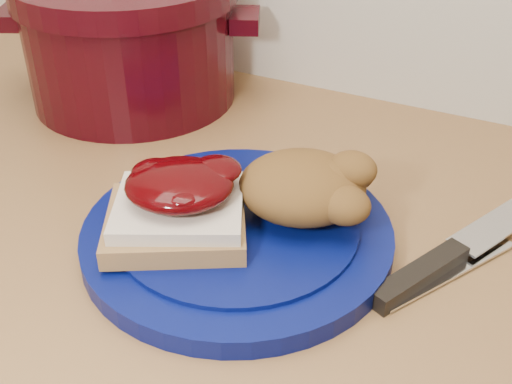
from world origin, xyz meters
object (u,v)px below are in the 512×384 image
at_px(butter_knife, 451,273).
at_px(dutch_oven, 130,38).
at_px(pepper_grinder, 95,44).
at_px(plate, 237,235).
at_px(chef_knife, 449,257).

bearing_deg(butter_knife, dutch_oven, 98.40).
bearing_deg(dutch_oven, pepper_grinder, 180.00).
bearing_deg(plate, dutch_oven, 140.61).
relative_size(plate, dutch_oven, 0.78).
bearing_deg(dutch_oven, chef_knife, -20.15).
distance_m(chef_knife, pepper_grinder, 0.56).
height_order(butter_knife, dutch_oven, dutch_oven).
relative_size(plate, pepper_grinder, 2.29).
height_order(plate, butter_knife, plate).
xyz_separation_m(butter_knife, dutch_oven, (-0.48, 0.19, 0.08)).
relative_size(chef_knife, butter_knife, 1.78).
bearing_deg(chef_knife, butter_knife, -130.95).
bearing_deg(butter_knife, pepper_grinder, 100.66).
height_order(chef_knife, butter_knife, chef_knife).
height_order(plate, chef_knife, plate).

